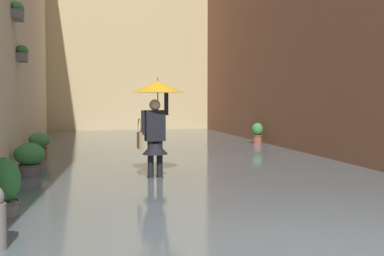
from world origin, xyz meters
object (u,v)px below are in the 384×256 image
person_wading (156,108)px  potted_plant_far_right (39,145)px  potted_plant_mid_right (30,159)px  potted_plant_mid_left (257,133)px  potted_plant_near_right (3,189)px

person_wading → potted_plant_far_right: bearing=-55.2°
person_wading → potted_plant_mid_right: bearing=-17.4°
potted_plant_mid_left → potted_plant_near_right: bearing=50.7°
person_wading → potted_plant_near_right: (2.49, 2.54, -1.00)m
potted_plant_mid_right → potted_plant_near_right: bearing=89.4°
potted_plant_near_right → potted_plant_mid_left: potted_plant_near_right is taller
potted_plant_far_right → potted_plant_mid_left: size_ratio=0.97×
person_wading → potted_plant_near_right: person_wading is taller
potted_plant_near_right → potted_plant_mid_right: size_ratio=1.17×
potted_plant_far_right → potted_plant_mid_right: (-0.01, 2.77, -0.01)m
potted_plant_near_right → potted_plant_mid_left: size_ratio=1.11×
potted_plant_mid_left → person_wading: bearing=53.2°
person_wading → potted_plant_far_right: 4.42m
potted_plant_far_right → potted_plant_near_right: potted_plant_near_right is taller
person_wading → potted_plant_far_right: size_ratio=2.72×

